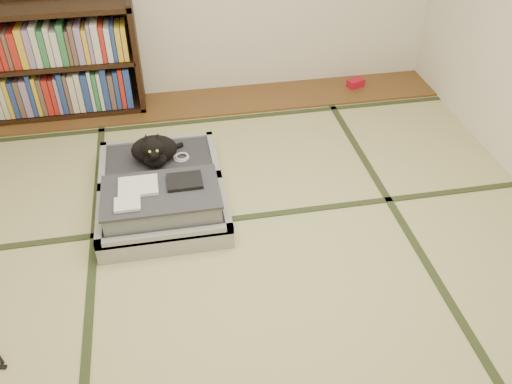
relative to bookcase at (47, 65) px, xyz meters
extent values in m
plane|color=#C4C182|center=(1.37, -2.07, -0.45)|extent=(4.50, 4.50, 0.00)
cube|color=brown|center=(1.37, -0.07, -0.44)|extent=(4.00, 0.50, 0.02)
cube|color=#B50E23|center=(2.68, -0.04, -0.40)|extent=(0.17, 0.14, 0.07)
cube|color=#2D381E|center=(0.37, -2.07, -0.45)|extent=(0.05, 4.50, 0.01)
cube|color=#2D381E|center=(2.37, -2.07, -0.45)|extent=(0.05, 4.50, 0.01)
cube|color=#2D381E|center=(1.37, -1.67, -0.45)|extent=(4.00, 0.05, 0.01)
cube|color=#2D381E|center=(1.37, -0.37, -0.45)|extent=(4.00, 0.05, 0.01)
cube|color=black|center=(0.73, 0.00, 0.02)|extent=(0.04, 0.34, 0.96)
cube|color=black|center=(0.00, 0.00, -0.42)|extent=(1.50, 0.34, 0.04)
cube|color=black|center=(0.00, 0.00, 0.46)|extent=(1.50, 0.34, 0.04)
cube|color=black|center=(0.00, 0.00, 0.02)|extent=(1.43, 0.34, 0.03)
cube|color=black|center=(0.00, 0.16, 0.02)|extent=(1.50, 0.02, 0.96)
cube|color=gray|center=(0.00, -0.02, -0.20)|extent=(1.35, 0.24, 0.41)
cube|color=gray|center=(0.00, -0.02, 0.21)|extent=(1.35, 0.24, 0.36)
cube|color=#A3A3A8|center=(0.83, -1.66, -0.38)|extent=(0.83, 0.56, 0.14)
cube|color=#302F37|center=(0.83, -1.66, -0.34)|extent=(0.75, 0.47, 0.11)
cube|color=#A3A3A8|center=(0.83, -1.92, -0.30)|extent=(0.83, 0.04, 0.06)
cube|color=#A3A3A8|center=(0.83, -1.41, -0.30)|extent=(0.83, 0.04, 0.06)
cube|color=#A3A3A8|center=(0.43, -1.66, -0.30)|extent=(0.04, 0.56, 0.06)
cube|color=#A3A3A8|center=(1.22, -1.66, -0.30)|extent=(0.04, 0.56, 0.06)
cube|color=#A3A3A8|center=(0.83, -1.11, -0.38)|extent=(0.83, 0.56, 0.14)
cube|color=#302F37|center=(0.83, -1.11, -0.34)|extent=(0.75, 0.47, 0.11)
cube|color=#A3A3A8|center=(0.83, -1.36, -0.30)|extent=(0.83, 0.04, 0.06)
cube|color=#A3A3A8|center=(0.83, -0.85, -0.30)|extent=(0.83, 0.04, 0.06)
cube|color=#A3A3A8|center=(0.43, -1.11, -0.30)|extent=(0.04, 0.56, 0.06)
cube|color=#A3A3A8|center=(1.22, -1.11, -0.30)|extent=(0.04, 0.56, 0.06)
cylinder|color=black|center=(0.83, -1.39, -0.30)|extent=(0.75, 0.03, 0.03)
cube|color=gray|center=(0.83, -1.66, -0.24)|extent=(0.71, 0.43, 0.14)
cube|color=#37373F|center=(0.83, -1.66, -0.16)|extent=(0.73, 0.46, 0.02)
cube|color=silver|center=(0.69, -1.61, -0.13)|extent=(0.24, 0.20, 0.02)
cube|color=black|center=(0.98, -1.61, -0.13)|extent=(0.22, 0.18, 0.02)
cube|color=silver|center=(0.63, -1.77, -0.13)|extent=(0.16, 0.13, 0.02)
cube|color=white|center=(0.58, -1.93, -0.37)|extent=(0.07, 0.01, 0.05)
cube|color=white|center=(0.72, -1.93, -0.39)|extent=(0.06, 0.01, 0.04)
cube|color=orange|center=(1.10, -1.93, -0.37)|extent=(0.06, 0.01, 0.04)
cube|color=#197F33|center=(1.03, -1.93, -0.35)|extent=(0.04, 0.01, 0.03)
ellipsoid|color=black|center=(0.81, -1.12, -0.19)|extent=(0.32, 0.21, 0.20)
ellipsoid|color=black|center=(0.81, -1.22, -0.21)|extent=(0.16, 0.12, 0.12)
ellipsoid|color=black|center=(0.81, -1.25, -0.09)|extent=(0.14, 0.13, 0.13)
sphere|color=black|center=(0.81, -1.31, -0.11)|extent=(0.06, 0.06, 0.06)
cone|color=black|center=(0.76, -1.23, -0.03)|extent=(0.05, 0.06, 0.06)
cone|color=black|center=(0.85, -1.23, -0.03)|extent=(0.05, 0.06, 0.06)
sphere|color=#A5BF33|center=(0.78, -1.31, -0.08)|extent=(0.02, 0.02, 0.02)
sphere|color=#A5BF33|center=(0.83, -1.31, -0.08)|extent=(0.02, 0.02, 0.02)
cylinder|color=black|center=(0.92, -1.02, -0.26)|extent=(0.20, 0.12, 0.04)
torus|color=white|center=(0.99, -1.12, -0.28)|extent=(0.12, 0.12, 0.02)
torus|color=white|center=(0.99, -1.13, -0.27)|extent=(0.10, 0.10, 0.01)
camera|label=1|loc=(0.92, -4.37, 1.93)|focal=38.00mm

